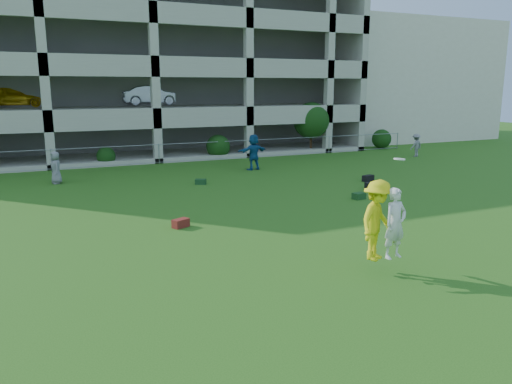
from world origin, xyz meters
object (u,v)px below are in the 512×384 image
bystander_c (56,168)px  bystander_d (254,152)px  bystander_f (416,145)px  crate_d (369,186)px  frisbee_contest (381,221)px  parking_garage (127,66)px  stucco_building (379,82)px

bystander_c → bystander_d: bearing=78.7°
bystander_c → bystander_f: bearing=80.4°
bystander_c → crate_d: (12.78, -7.28, -0.62)m
bystander_d → frisbee_contest: 16.11m
bystander_c → bystander_d: (10.24, -0.17, 0.22)m
frisbee_contest → bystander_f: bearing=45.9°
bystander_f → crate_d: bystander_f is taller
bystander_d → frisbee_contest: bearing=65.8°
crate_d → parking_garage: parking_garage is taller
frisbee_contest → parking_garage: bearing=91.3°
bystander_d → parking_garage: size_ratio=0.07×
stucco_building → bystander_f: 15.21m
bystander_d → parking_garage: bearing=-83.0°
stucco_building → bystander_d: size_ratio=8.08×
parking_garage → bystander_d: bearing=-71.9°
bystander_c → frisbee_contest: size_ratio=0.61×
stucco_building → bystander_c: bearing=-155.4°
stucco_building → bystander_d: 23.39m
stucco_building → frisbee_contest: size_ratio=6.29×
crate_d → frisbee_contest: frisbee_contest is taller
bystander_d → stucco_building: bearing=-155.5°
bystander_d → bystander_f: bearing=171.1°
bystander_f → parking_garage: parking_garage is taller
crate_d → parking_garage: bearing=108.6°
bystander_c → parking_garage: (5.96, 12.94, 5.24)m
stucco_building → parking_garage: size_ratio=0.53×
stucco_building → crate_d: stucco_building is taller
stucco_building → parking_garage: 23.04m
bystander_f → bystander_d: bearing=-9.7°
bystander_d → crate_d: size_ratio=5.65×
frisbee_contest → bystander_d: bearing=76.9°
bystander_c → frisbee_contest: 17.18m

